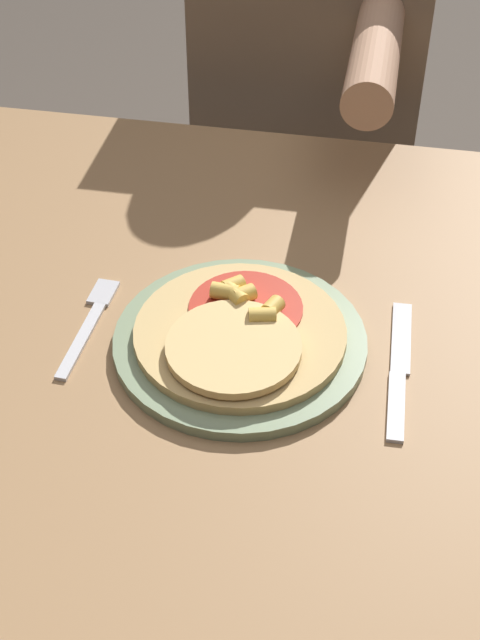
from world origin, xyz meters
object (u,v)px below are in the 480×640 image
at_px(dining_table, 205,406).
at_px(fork, 91,320).
at_px(pizza, 239,333).
at_px(plate, 240,341).
at_px(person_diner, 310,90).
at_px(knife, 399,370).

xyz_separation_m(dining_table, fork, (-0.14, 0.02, 0.10)).
height_order(pizza, fork, pizza).
bearing_deg(plate, dining_table, -161.82).
xyz_separation_m(fork, person_diner, (0.17, 0.71, -0.05)).
height_order(plate, person_diner, person_diner).
xyz_separation_m(plate, pizza, (-0.00, -0.00, 0.02)).
bearing_deg(person_diner, dining_table, -92.61).
xyz_separation_m(plate, fork, (-0.18, 0.01, -0.00)).
relative_size(dining_table, fork, 6.82).
relative_size(dining_table, plate, 4.12).
distance_m(dining_table, pizza, 0.13).
bearing_deg(fork, person_diner, 76.21).
bearing_deg(pizza, plate, 88.11).
height_order(plate, pizza, pizza).
height_order(fork, knife, same).
xyz_separation_m(pizza, knife, (0.18, -0.00, -0.02)).
bearing_deg(knife, fork, 177.24).
bearing_deg(dining_table, person_diner, 87.39).
height_order(dining_table, pizza, pizza).
relative_size(dining_table, person_diner, 1.01).
bearing_deg(knife, plate, 177.18).
bearing_deg(knife, dining_table, -178.86).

